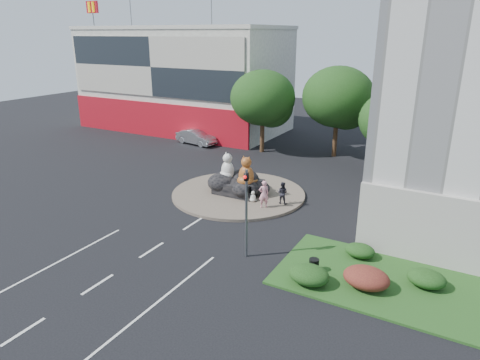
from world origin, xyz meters
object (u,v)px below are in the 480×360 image
at_px(litter_bin, 314,265).
at_px(cat_white, 228,166).
at_px(cat_tabby, 246,171).
at_px(pedestrian_pink, 264,194).
at_px(parked_car, 196,137).
at_px(pedestrian_dark, 282,193).
at_px(kitten_white, 253,196).
at_px(kitten_calico, 216,185).

bearing_deg(litter_bin, cat_white, 141.30).
relative_size(cat_tabby, pedestrian_pink, 1.14).
bearing_deg(pedestrian_pink, parked_car, -82.87).
bearing_deg(pedestrian_dark, parked_car, -41.77).
distance_m(pedestrian_dark, litter_bin, 8.93).
bearing_deg(kitten_white, pedestrian_pink, -56.48).
relative_size(pedestrian_pink, parked_car, 0.40).
xyz_separation_m(kitten_calico, pedestrian_dark, (5.41, 0.21, 0.33)).
bearing_deg(parked_car, pedestrian_pink, -122.43).
xyz_separation_m(cat_tabby, parked_car, (-12.60, 11.74, -1.41)).
relative_size(kitten_calico, pedestrian_pink, 0.49).
bearing_deg(kitten_calico, pedestrian_dark, 25.88).
relative_size(kitten_calico, parked_car, 0.20).
height_order(cat_tabby, parked_car, cat_tabby).
distance_m(pedestrian_pink, litter_bin, 8.51).
relative_size(cat_tabby, parked_car, 0.46).
bearing_deg(litter_bin, pedestrian_pink, 133.88).
distance_m(cat_tabby, kitten_calico, 2.97).
bearing_deg(pedestrian_dark, kitten_calico, -2.45).
xyz_separation_m(cat_tabby, kitten_white, (0.87, -0.60, -1.60)).
bearing_deg(pedestrian_pink, kitten_white, -69.01).
height_order(cat_white, litter_bin, cat_white).
xyz_separation_m(kitten_white, pedestrian_dark, (2.00, 0.63, 0.40)).
bearing_deg(cat_tabby, cat_white, 163.72).
bearing_deg(parked_car, pedestrian_dark, -118.03).
distance_m(pedestrian_pink, parked_car, 19.54).
bearing_deg(cat_white, cat_tabby, 12.03).
height_order(pedestrian_dark, litter_bin, pedestrian_dark).
distance_m(cat_tabby, kitten_white, 1.92).
height_order(cat_tabby, pedestrian_dark, cat_tabby).
relative_size(cat_white, litter_bin, 3.21).
distance_m(cat_white, kitten_white, 3.34).
distance_m(cat_white, parked_car, 15.58).
height_order(pedestrian_pink, pedestrian_dark, pedestrian_pink).
xyz_separation_m(kitten_white, pedestrian_pink, (1.16, -0.61, 0.56)).
bearing_deg(cat_white, pedestrian_pink, 3.55).
distance_m(cat_white, cat_tabby, 1.95).
height_order(cat_white, pedestrian_dark, cat_white).
height_order(kitten_calico, kitten_white, kitten_calico).
height_order(pedestrian_dark, parked_car, pedestrian_dark).
relative_size(kitten_calico, pedestrian_dark, 0.59).
distance_m(kitten_white, pedestrian_dark, 2.14).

